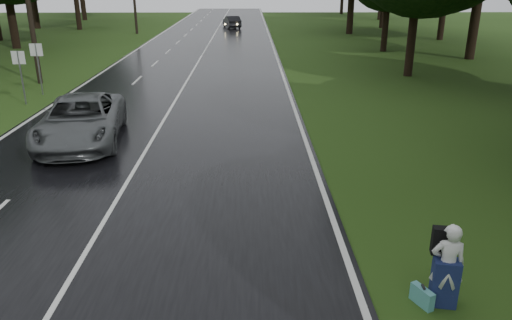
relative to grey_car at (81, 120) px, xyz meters
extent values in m
plane|color=#274514|center=(2.53, -8.38, -0.88)|extent=(160.00, 160.00, 0.00)
cube|color=black|center=(2.53, 11.62, -0.86)|extent=(12.00, 140.00, 0.04)
cube|color=silver|center=(2.53, 11.62, -0.83)|extent=(0.12, 140.00, 0.01)
imported|color=#525657|center=(0.00, 0.00, 0.00)|extent=(3.61, 6.36, 1.67)
imported|color=black|center=(4.17, 43.48, -0.14)|extent=(2.46, 4.49, 1.40)
imported|color=silver|center=(9.85, -9.83, -0.03)|extent=(0.68, 0.51, 1.70)
cube|color=#18224F|center=(9.85, -9.83, -0.40)|extent=(0.53, 0.40, 0.95)
cube|color=black|center=(9.80, -9.59, 0.35)|extent=(0.42, 0.27, 0.54)
cube|color=teal|center=(9.45, -9.84, -0.70)|extent=(0.35, 0.53, 0.36)
camera|label=1|loc=(6.21, -17.56, 4.96)|focal=34.46mm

